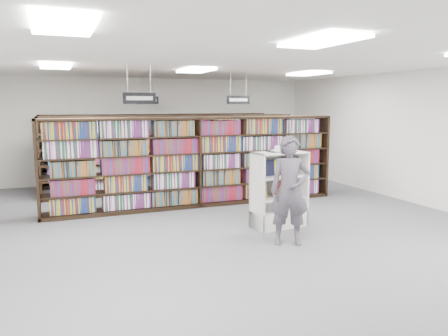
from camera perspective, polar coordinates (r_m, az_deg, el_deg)
name	(u,v)px	position (r m, az deg, el deg)	size (l,w,h in m)	color
floor	(229,227)	(8.67, 0.65, -7.70)	(12.00, 12.00, 0.00)	#515156
ceiling	(229,60)	(8.37, 0.68, 13.87)	(10.00, 12.00, 0.10)	white
wall_back	(157,129)	(14.09, -8.71, 4.99)	(10.00, 0.10, 3.20)	white
wall_right	(427,139)	(11.26, 24.95, 3.51)	(0.10, 12.00, 3.20)	white
bookshelf_row_near	(197,162)	(10.29, -3.59, 0.81)	(7.00, 0.60, 2.10)	black
bookshelf_row_mid	(174,153)	(12.20, -6.52, 1.95)	(7.00, 0.60, 2.10)	black
bookshelf_row_far	(160,148)	(13.84, -8.38, 2.66)	(7.00, 0.60, 2.10)	black
aisle_sign_left	(139,97)	(8.86, -10.98, 9.08)	(0.65, 0.02, 0.80)	#B2B2B7
aisle_sign_right	(238,99)	(11.68, 1.88, 8.99)	(0.65, 0.02, 0.80)	#B2B2B7
aisle_sign_center	(147,100)	(12.98, -9.96, 8.80)	(0.65, 0.02, 0.80)	#B2B2B7
troffer_front_left	(63,25)	(4.77, -20.27, 17.13)	(0.60, 1.20, 0.04)	white
troffer_front_center	(322,41)	(5.73, 12.67, 15.86)	(0.60, 1.20, 0.04)	white
troffer_back_left	(56,66)	(9.73, -21.15, 12.30)	(0.60, 1.20, 0.04)	white
troffer_back_center	(196,70)	(10.24, -3.70, 12.61)	(0.60, 1.20, 0.04)	white
troffer_back_right	(308,74)	(11.53, 10.96, 11.99)	(0.60, 1.20, 0.04)	white
endcap_display	(278,202)	(8.68, 7.05, -4.38)	(1.10, 0.63, 1.48)	silver
open_book	(281,150)	(8.58, 7.41, 2.38)	(0.57, 0.35, 0.13)	black
shopper	(290,191)	(7.51, 8.58, -2.96)	(0.68, 0.45, 1.86)	#524B56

